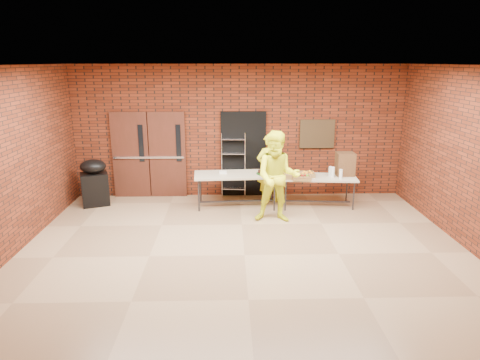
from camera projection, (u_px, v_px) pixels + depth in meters
name	position (u px, v px, depth m)	size (l,w,h in m)	color
room	(245.00, 166.00, 7.02)	(8.08, 7.08, 3.28)	#8D6C4C
double_doors	(149.00, 155.00, 10.41)	(1.78, 0.12, 2.10)	#481E14
dark_doorway	(243.00, 154.00, 10.50)	(1.10, 0.06, 2.10)	black
bronze_plaque	(317.00, 134.00, 10.40)	(0.85, 0.04, 0.70)	#3A2D17
wire_rack	(233.00, 166.00, 10.43)	(0.58, 0.19, 1.59)	silver
table_left	(236.00, 177.00, 9.75)	(1.95, 0.90, 0.78)	#BEAF91
table_right	(318.00, 179.00, 9.79)	(1.79, 0.86, 0.71)	#BEAF91
basket_bananas	(286.00, 175.00, 9.65)	(0.48, 0.38, 0.15)	olive
basket_oranges	(306.00, 174.00, 9.76)	(0.40, 0.31, 0.12)	olive
basket_apples	(301.00, 177.00, 9.53)	(0.41, 0.32, 0.13)	olive
muffin_tray	(265.00, 172.00, 9.71)	(0.41, 0.41, 0.10)	#154612
napkin_box	(223.00, 172.00, 9.76)	(0.17, 0.11, 0.06)	white
coffee_dispenser	(345.00, 164.00, 9.82)	(0.40, 0.36, 0.53)	brown
cup_stack_front	(333.00, 172.00, 9.68)	(0.08, 0.08, 0.24)	white
cup_stack_mid	(341.00, 174.00, 9.56)	(0.07, 0.07, 0.22)	white
cup_stack_back	(330.00, 171.00, 9.78)	(0.08, 0.08, 0.23)	white
covered_grill	(94.00, 182.00, 9.92)	(0.73, 0.67, 1.09)	black
volunteer_woman	(269.00, 168.00, 10.05)	(0.60, 0.40, 1.66)	#FAFF1C
volunteer_man	(277.00, 177.00, 8.80)	(0.93, 0.72, 1.91)	#FAFF1C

